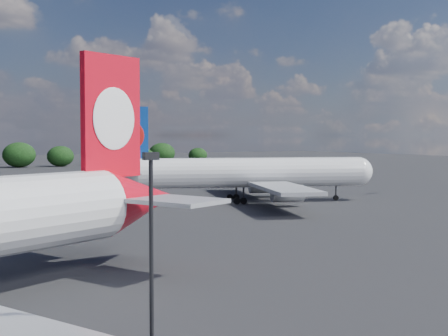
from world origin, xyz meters
TOP-DOWN VIEW (x-y plane):
  - china_southern_airliner at (43.67, 54.26)m, footprint 43.88×42.17m
  - apron_lamp_post at (1.69, -7.44)m, footprint 0.55×0.30m

SIDE VIEW (x-z plane):
  - china_southern_airliner at x=43.67m, z-range -2.88..11.86m
  - apron_lamp_post at x=1.69m, z-range 0.64..10.46m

